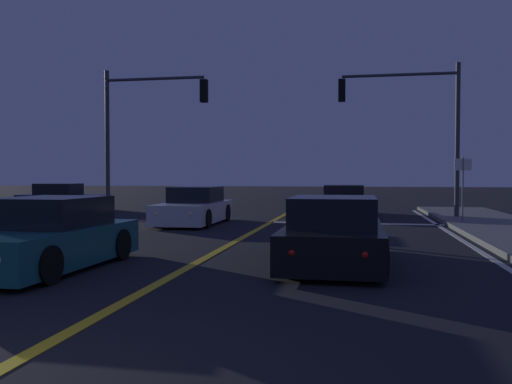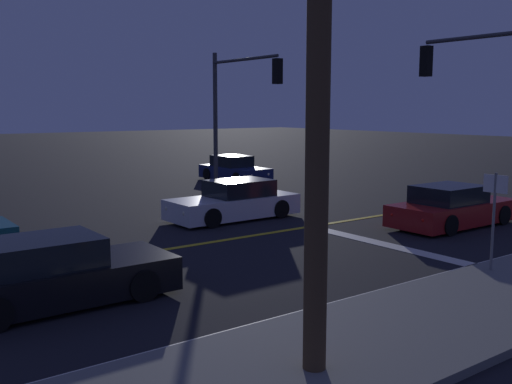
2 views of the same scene
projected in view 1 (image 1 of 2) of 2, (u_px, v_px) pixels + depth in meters
name	position (u px, v px, depth m)	size (l,w,h in m)	color
lane_line_center	(220.00, 250.00, 12.56)	(0.20, 30.70, 0.01)	gold
lane_line_edge_right	(489.00, 257.00, 11.45)	(0.16, 30.70, 0.01)	silver
stop_bar	(355.00, 223.00, 19.38)	(6.19, 0.50, 0.01)	silver
car_side_waiting_teal	(47.00, 238.00, 10.03)	(2.02, 4.25, 1.34)	#195960
car_following_oncoming_black	(334.00, 235.00, 10.54)	(1.96, 4.54, 1.34)	black
car_far_approaching_red	(344.00, 202.00, 23.19)	(2.00, 4.68, 1.34)	maroon
car_distant_tail_white	(194.00, 208.00, 19.29)	(1.97, 4.64, 1.34)	silver
car_parked_curb_navy	(62.00, 199.00, 26.83)	(4.39, 1.90, 1.34)	navy
traffic_signal_near_right	(414.00, 115.00, 21.09)	(4.69, 0.28, 6.13)	#38383D
traffic_signal_far_left	(142.00, 119.00, 21.72)	(4.37, 0.28, 6.05)	#38383D
street_sign_corner	(463.00, 180.00, 18.17)	(0.56, 0.07, 2.37)	slate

